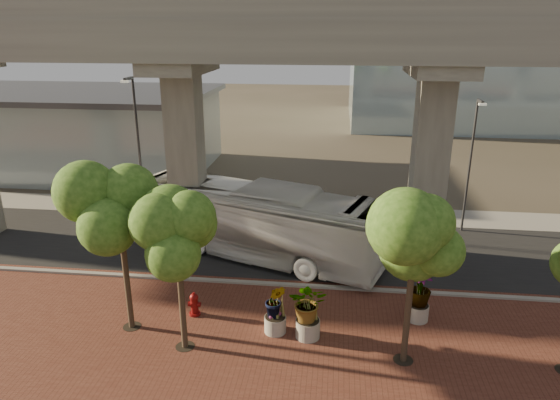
# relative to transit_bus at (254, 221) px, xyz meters

# --- Properties ---
(ground) EXTENTS (160.00, 160.00, 0.00)m
(ground) POSITION_rel_transit_bus_xyz_m (2.43, -1.14, -1.86)
(ground) COLOR #3D382C
(ground) RESTS_ON ground
(brick_plaza) EXTENTS (70.00, 13.00, 0.06)m
(brick_plaza) POSITION_rel_transit_bus_xyz_m (2.43, -9.14, -1.83)
(brick_plaza) COLOR brown
(brick_plaza) RESTS_ON ground
(asphalt_road) EXTENTS (90.00, 8.00, 0.04)m
(asphalt_road) POSITION_rel_transit_bus_xyz_m (2.43, 0.86, -1.84)
(asphalt_road) COLOR black
(asphalt_road) RESTS_ON ground
(curb_strip) EXTENTS (70.00, 0.25, 0.16)m
(curb_strip) POSITION_rel_transit_bus_xyz_m (2.43, -3.14, -1.78)
(curb_strip) COLOR gray
(curb_strip) RESTS_ON ground
(far_sidewalk) EXTENTS (90.00, 3.00, 0.06)m
(far_sidewalk) POSITION_rel_transit_bus_xyz_m (2.43, 6.36, -1.83)
(far_sidewalk) COLOR gray
(far_sidewalk) RESTS_ON ground
(transit_viaduct) EXTENTS (72.00, 5.60, 12.40)m
(transit_viaduct) POSITION_rel_transit_bus_xyz_m (2.43, 0.86, 5.43)
(transit_viaduct) COLOR gray
(transit_viaduct) RESTS_ON ground
(station_pavilion) EXTENTS (23.00, 13.00, 6.30)m
(station_pavilion) POSITION_rel_transit_bus_xyz_m (-17.57, 14.86, 1.36)
(station_pavilion) COLOR #A4B4BB
(station_pavilion) RESTS_ON ground
(transit_bus) EXTENTS (13.60, 7.63, 3.72)m
(transit_bus) POSITION_rel_transit_bus_xyz_m (0.00, 0.00, 0.00)
(transit_bus) COLOR white
(transit_bus) RESTS_ON ground
(fire_hydrant) EXTENTS (0.50, 0.45, 1.00)m
(fire_hydrant) POSITION_rel_transit_bus_xyz_m (-1.45, -5.94, -1.32)
(fire_hydrant) COLOR maroon
(fire_hydrant) RESTS_ON ground
(planter_front) EXTENTS (2.03, 2.03, 2.24)m
(planter_front) POSITION_rel_transit_bus_xyz_m (3.18, -6.93, -0.44)
(planter_front) COLOR #ACA49B
(planter_front) RESTS_ON ground
(planter_right) EXTENTS (2.09, 2.09, 2.23)m
(planter_right) POSITION_rel_transit_bus_xyz_m (7.43, -5.25, -0.45)
(planter_right) COLOR #AFAB9E
(planter_right) RESTS_ON ground
(planter_left) EXTENTS (1.85, 1.85, 2.03)m
(planter_left) POSITION_rel_transit_bus_xyz_m (1.93, -6.75, -0.57)
(planter_left) COLOR gray
(planter_left) RESTS_ON ground
(street_tree_far_west) EXTENTS (3.69, 3.69, 6.62)m
(street_tree_far_west) POSITION_rel_transit_bus_xyz_m (-3.65, -7.07, 3.11)
(street_tree_far_west) COLOR #443226
(street_tree_far_west) RESTS_ON ground
(street_tree_near_west) EXTENTS (3.69, 3.69, 6.08)m
(street_tree_near_west) POSITION_rel_transit_bus_xyz_m (-1.22, -8.07, 2.58)
(street_tree_near_west) COLOR #443226
(street_tree_near_west) RESTS_ON ground
(street_tree_near_east) EXTENTS (3.84, 3.84, 6.33)m
(street_tree_near_east) POSITION_rel_transit_bus_xyz_m (6.60, -7.93, 2.76)
(street_tree_near_east) COLOR #443226
(street_tree_near_east) RESTS_ON ground
(streetlamp_west) EXTENTS (0.42, 1.22, 8.43)m
(streetlamp_west) POSITION_rel_transit_bus_xyz_m (-7.51, 4.27, 3.06)
(streetlamp_west) COLOR #2A2A2E
(streetlamp_west) RESTS_ON ground
(streetlamp_east) EXTENTS (0.37, 1.08, 7.47)m
(streetlamp_east) POSITION_rel_transit_bus_xyz_m (11.27, 4.41, 2.51)
(streetlamp_east) COLOR #313237
(streetlamp_east) RESTS_ON ground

